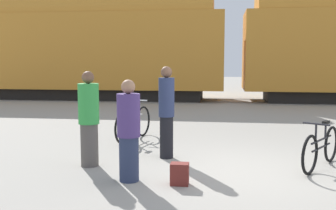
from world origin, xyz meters
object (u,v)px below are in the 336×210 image
person_in_purple (129,131)px  bicycle_black (321,148)px  person_in_green (89,119)px  person_in_navy (166,112)px  bicycle_silver (134,123)px  backpack (180,174)px  freight_train (234,39)px

person_in_purple → bicycle_black: bearing=141.0°
bicycle_black → person_in_green: bearing=-174.2°
person_in_navy → person_in_purple: (-0.38, -1.55, -0.12)m
person_in_green → bicycle_black: bearing=-101.0°
bicycle_silver → backpack: (1.46, -3.27, -0.23)m
bicycle_silver → bicycle_black: bearing=-27.2°
person_in_purple → backpack: bearing=114.1°
bicycle_silver → person_in_purple: size_ratio=1.09×
bicycle_silver → person_in_purple: person_in_purple is taller
person_in_navy → person_in_purple: 1.60m
bicycle_black → person_in_navy: person_in_navy is taller
bicycle_black → bicycle_silver: bearing=152.8°
person_in_green → backpack: size_ratio=5.06×
freight_train → person_in_green: bearing=-103.4°
person_in_green → person_in_purple: bearing=-147.0°
freight_train → bicycle_black: freight_train is taller
bicycle_silver → person_in_green: size_ratio=1.02×
person_in_navy → backpack: 1.86m
bicycle_black → bicycle_silver: 4.33m
bicycle_black → backpack: bearing=-151.7°
backpack → person_in_navy: bearing=104.8°
freight_train → person_in_navy: freight_train is taller
bicycle_silver → person_in_navy: bearing=-57.6°
freight_train → backpack: 13.40m
bicycle_black → person_in_purple: bearing=-159.6°
person_in_navy → person_in_green: person_in_navy is taller
bicycle_black → person_in_green: size_ratio=0.89×
freight_train → bicycle_silver: (-2.64, -9.80, -2.50)m
freight_train → person_in_green: 12.71m
bicycle_black → person_in_navy: 2.90m
person_in_green → freight_train: bearing=-30.3°
person_in_purple → bicycle_silver: bearing=-138.0°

